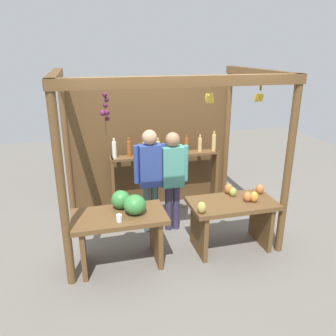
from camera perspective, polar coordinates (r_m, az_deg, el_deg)
name	(u,v)px	position (r m, az deg, el deg)	size (l,w,h in m)	color
ground_plane	(165,229)	(5.38, -0.52, -10.24)	(12.00, 12.00, 0.00)	slate
market_stall	(158,135)	(5.26, -1.74, 5.55)	(2.93, 2.05, 2.40)	brown
fruit_counter_left	(122,222)	(4.37, -7.78, -9.04)	(1.18, 0.66, 0.96)	brown
fruit_counter_right	(232,213)	(4.76, 10.84, -7.50)	(1.20, 0.65, 0.87)	brown
bottle_shelf_unit	(166,165)	(5.73, -0.40, 0.54)	(1.88, 0.22, 1.34)	brown
vendor_man	(150,173)	(4.94, -3.04, -0.77)	(0.48, 0.22, 1.60)	#445B56
vendor_woman	(172,173)	(5.00, 0.76, -0.92)	(0.48, 0.21, 1.55)	#373150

